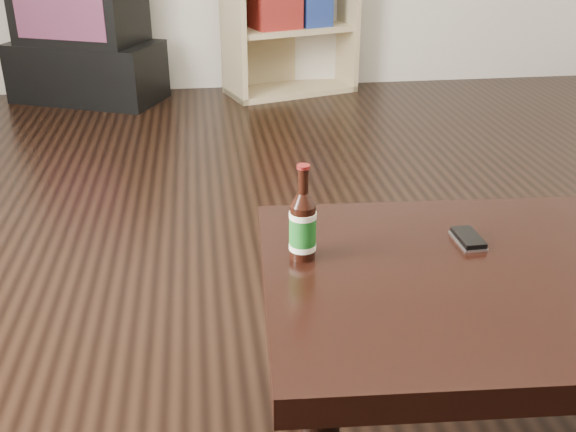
{
  "coord_description": "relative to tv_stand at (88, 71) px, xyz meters",
  "views": [
    {
      "loc": [
        -0.31,
        -1.34,
        1.11
      ],
      "look_at": [
        -0.15,
        -0.14,
        0.54
      ],
      "focal_mm": 42.0,
      "sensor_mm": 36.0,
      "label": 1
    }
  ],
  "objects": [
    {
      "name": "phone",
      "position": [
        1.22,
        -2.93,
        0.28
      ],
      "size": [
        0.05,
        0.1,
        0.02
      ],
      "rotation": [
        0.0,
        0.0,
        0.02
      ],
      "color": "silver",
      "rests_on": "coffee_table"
    },
    {
      "name": "beer_bottle",
      "position": [
        0.85,
        -2.95,
        0.34
      ],
      "size": [
        0.07,
        0.07,
        0.2
      ],
      "rotation": [
        0.0,
        0.0,
        -0.32
      ],
      "color": "black",
      "rests_on": "coffee_table"
    },
    {
      "name": "tv_stand",
      "position": [
        0.0,
        0.0,
        0.0
      ],
      "size": [
        0.97,
        0.74,
        0.35
      ],
      "primitive_type": "cube",
      "rotation": [
        0.0,
        0.0,
        -0.41
      ],
      "color": "black",
      "rests_on": "floor"
    },
    {
      "name": "coffee_table",
      "position": [
        1.36,
        -3.07,
        0.21
      ],
      "size": [
        1.23,
        0.76,
        0.45
      ],
      "rotation": [
        0.0,
        0.0,
        -0.06
      ],
      "color": "black",
      "rests_on": "floor"
    },
    {
      "name": "floor",
      "position": [
        0.98,
        -2.81,
        -0.18
      ],
      "size": [
        5.0,
        6.0,
        0.01
      ],
      "primitive_type": "cube",
      "color": "black",
      "rests_on": "ground"
    }
  ]
}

